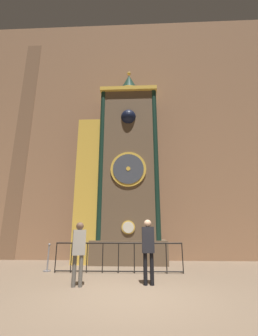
# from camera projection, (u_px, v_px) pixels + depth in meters

# --- Properties ---
(ground_plane) EXTENTS (28.00, 28.00, 0.00)m
(ground_plane) POSITION_uv_depth(u_px,v_px,m) (133.00, 297.00, 5.03)
(ground_plane) COLOR #75604C
(cathedral_back_wall) EXTENTS (24.00, 0.32, 14.71)m
(cathedral_back_wall) POSITION_uv_depth(u_px,v_px,m) (134.00, 126.00, 13.16)
(cathedral_back_wall) COLOR #936B4C
(cathedral_back_wall) RESTS_ON ground_plane
(clock_tower) EXTENTS (4.22, 1.82, 10.10)m
(clock_tower) POSITION_uv_depth(u_px,v_px,m) (121.00, 172.00, 11.16)
(clock_tower) COLOR brown
(clock_tower) RESTS_ON ground_plane
(railing_fence) EXTENTS (4.55, 0.05, 1.02)m
(railing_fence) POSITION_uv_depth(u_px,v_px,m) (118.00, 256.00, 7.96)
(railing_fence) COLOR black
(railing_fence) RESTS_ON ground_plane
(visitor_near) EXTENTS (0.39, 0.32, 1.66)m
(visitor_near) POSITION_uv_depth(u_px,v_px,m) (79.00, 247.00, 6.16)
(visitor_near) COLOR #58554F
(visitor_near) RESTS_ON ground_plane
(visitor_far) EXTENTS (0.35, 0.23, 1.74)m
(visitor_far) POSITION_uv_depth(u_px,v_px,m) (148.00, 245.00, 6.36)
(visitor_far) COLOR black
(visitor_far) RESTS_ON ground_plane
(stanchion_post) EXTENTS (0.28, 0.28, 0.97)m
(stanchion_post) POSITION_uv_depth(u_px,v_px,m) (48.00, 262.00, 8.24)
(stanchion_post) COLOR gray
(stanchion_post) RESTS_ON ground_plane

